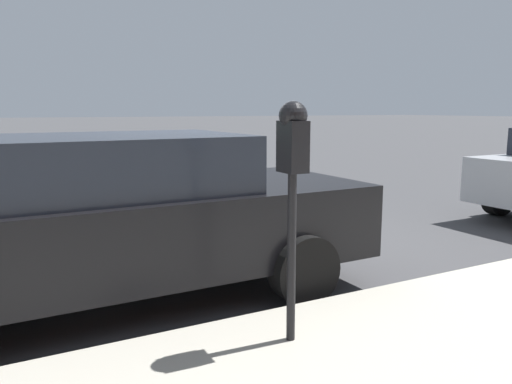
% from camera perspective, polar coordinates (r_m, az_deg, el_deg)
% --- Properties ---
extents(ground_plane, '(220.00, 220.00, 0.00)m').
position_cam_1_polar(ground_plane, '(6.28, -3.94, -6.63)').
color(ground_plane, '#424244').
extents(parking_meter, '(0.21, 0.19, 1.65)m').
position_cam_1_polar(parking_meter, '(3.32, 4.20, 3.65)').
color(parking_meter, black).
rests_on(parking_meter, sidewalk).
extents(car_black, '(2.07, 4.73, 1.51)m').
position_cam_1_polar(car_black, '(4.62, -16.60, -2.61)').
color(car_black, black).
rests_on(car_black, ground_plane).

